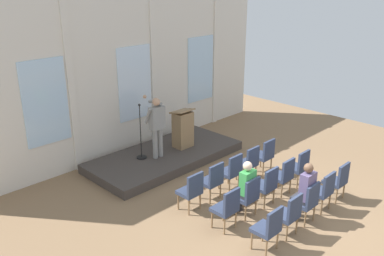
{
  "coord_description": "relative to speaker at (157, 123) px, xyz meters",
  "views": [
    {
      "loc": [
        -7.12,
        -3.98,
        4.96
      ],
      "look_at": [
        -0.11,
        3.02,
        1.32
      ],
      "focal_mm": 38.84,
      "sensor_mm": 36.0,
      "label": 1
    }
  ],
  "objects": [
    {
      "name": "ground_plane",
      "position": [
        0.35,
        -4.11,
        -1.24
      ],
      "size": [
        14.36,
        14.36,
        0.0
      ],
      "primitive_type": "plane",
      "color": "#846647"
    },
    {
      "name": "rear_partition",
      "position": [
        0.38,
        1.4,
        1.02
      ],
      "size": [
        10.3,
        0.14,
        4.54
      ],
      "color": "silver",
      "rests_on": "ground"
    },
    {
      "name": "stage_platform",
      "position": [
        0.35,
        0.08,
        -1.11
      ],
      "size": [
        4.39,
        2.06,
        0.25
      ],
      "primitive_type": "cube",
      "color": "#3F3833",
      "rests_on": "ground"
    },
    {
      "name": "speaker",
      "position": [
        0.0,
        0.0,
        0.0
      ],
      "size": [
        0.52,
        0.69,
        1.69
      ],
      "color": "gray",
      "rests_on": "stage_platform"
    },
    {
      "name": "mic_stand",
      "position": [
        -0.35,
        0.26,
        -0.65
      ],
      "size": [
        0.28,
        0.28,
        1.55
      ],
      "color": "black",
      "rests_on": "stage_platform"
    },
    {
      "name": "lectern",
      "position": [
        1.01,
        0.04,
        -0.43
      ],
      "size": [
        0.6,
        0.48,
        1.16
      ],
      "color": "#93724C",
      "rests_on": "stage_platform"
    },
    {
      "name": "chair_r0_c0",
      "position": [
        -1.02,
        -2.35,
        -0.7
      ],
      "size": [
        0.46,
        0.44,
        0.94
      ],
      "color": "olive",
      "rests_on": "ground"
    },
    {
      "name": "chair_r0_c1",
      "position": [
        -0.34,
        -2.35,
        -0.7
      ],
      "size": [
        0.46,
        0.44,
        0.94
      ],
      "color": "olive",
      "rests_on": "ground"
    },
    {
      "name": "chair_r0_c2",
      "position": [
        0.35,
        -2.35,
        -0.7
      ],
      "size": [
        0.46,
        0.44,
        0.94
      ],
      "color": "olive",
      "rests_on": "ground"
    },
    {
      "name": "chair_r0_c3",
      "position": [
        1.04,
        -2.35,
        -0.7
      ],
      "size": [
        0.46,
        0.44,
        0.94
      ],
      "color": "olive",
      "rests_on": "ground"
    },
    {
      "name": "chair_r0_c4",
      "position": [
        1.73,
        -2.35,
        -0.7
      ],
      "size": [
        0.46,
        0.44,
        0.94
      ],
      "color": "olive",
      "rests_on": "ground"
    },
    {
      "name": "chair_r1_c0",
      "position": [
        -1.02,
        -3.38,
        -0.7
      ],
      "size": [
        0.46,
        0.44,
        0.94
      ],
      "color": "olive",
      "rests_on": "ground"
    },
    {
      "name": "chair_r1_c1",
      "position": [
        -0.34,
        -3.38,
        -0.7
      ],
      "size": [
        0.46,
        0.44,
        0.94
      ],
      "color": "olive",
      "rests_on": "ground"
    },
    {
      "name": "audience_r1_c1",
      "position": [
        -0.34,
        -3.3,
        -0.51
      ],
      "size": [
        0.36,
        0.39,
        1.3
      ],
      "color": "#2D2D33",
      "rests_on": "ground"
    },
    {
      "name": "chair_r1_c2",
      "position": [
        0.35,
        -3.38,
        -0.7
      ],
      "size": [
        0.46,
        0.44,
        0.94
      ],
      "color": "olive",
      "rests_on": "ground"
    },
    {
      "name": "chair_r1_c3",
      "position": [
        1.04,
        -3.38,
        -0.7
      ],
      "size": [
        0.46,
        0.44,
        0.94
      ],
      "color": "olive",
      "rests_on": "ground"
    },
    {
      "name": "chair_r1_c4",
      "position": [
        1.73,
        -3.38,
        -0.7
      ],
      "size": [
        0.46,
        0.44,
        0.94
      ],
      "color": "olive",
      "rests_on": "ground"
    },
    {
      "name": "chair_r2_c0",
      "position": [
        -1.02,
        -4.41,
        -0.7
      ],
      "size": [
        0.46,
        0.44,
        0.94
      ],
      "color": "olive",
      "rests_on": "ground"
    },
    {
      "name": "chair_r2_c1",
      "position": [
        -0.34,
        -4.41,
        -0.7
      ],
      "size": [
        0.46,
        0.44,
        0.94
      ],
      "color": "olive",
      "rests_on": "ground"
    },
    {
      "name": "chair_r2_c2",
      "position": [
        0.35,
        -4.41,
        -0.7
      ],
      "size": [
        0.46,
        0.44,
        0.94
      ],
      "color": "olive",
      "rests_on": "ground"
    },
    {
      "name": "audience_r2_c2",
      "position": [
        0.35,
        -4.33,
        -0.48
      ],
      "size": [
        0.36,
        0.39,
        1.37
      ],
      "color": "#2D2D33",
      "rests_on": "ground"
    },
    {
      "name": "chair_r2_c3",
      "position": [
        1.04,
        -4.41,
        -0.7
      ],
      "size": [
        0.46,
        0.44,
        0.94
      ],
      "color": "olive",
      "rests_on": "ground"
    },
    {
      "name": "chair_r2_c4",
      "position": [
        1.73,
        -4.41,
        -0.7
      ],
      "size": [
        0.46,
        0.44,
        0.94
      ],
      "color": "olive",
      "rests_on": "ground"
    }
  ]
}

